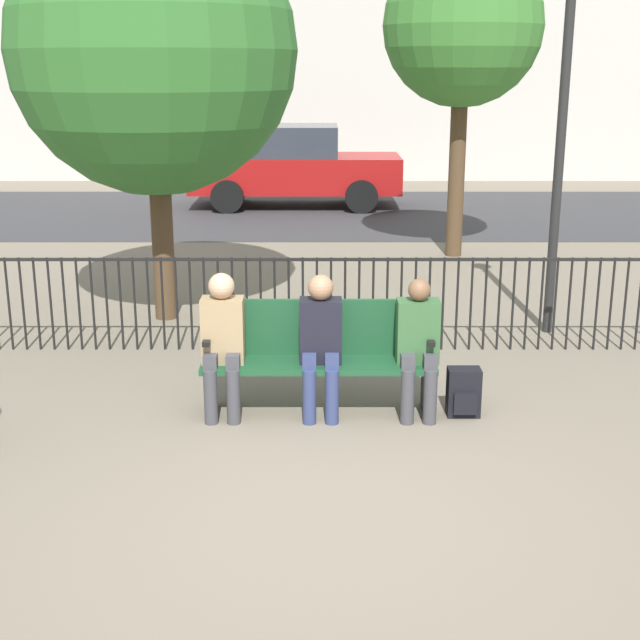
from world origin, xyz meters
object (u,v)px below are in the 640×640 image
tree_0 (464,27)px  lamp_post (566,90)px  seated_person_1 (322,339)px  park_bench (320,353)px  backpack (465,393)px  tree_1 (155,51)px  parked_car_0 (292,165)px  seated_person_2 (419,341)px  seated_person_0 (224,337)px

tree_0 → lamp_post: tree_0 is taller
seated_person_1 → park_bench: bearing=96.9°
park_bench → backpack: (1.19, -0.13, -0.30)m
tree_0 → tree_1: tree_0 is taller
seated_person_1 → parked_car_0: bearing=93.0°
seated_person_2 → backpack: (0.39, -0.00, -0.44)m
tree_1 → parked_car_0: 8.67m
lamp_post → park_bench: bearing=-137.4°
seated_person_1 → parked_car_0: (-0.59, 11.27, 0.18)m
seated_person_1 → lamp_post: 3.90m
seated_person_1 → backpack: 1.26m
tree_1 → lamp_post: 4.26m
seated_person_1 → parked_car_0: parked_car_0 is taller
backpack → parked_car_0: 11.43m
park_bench → parked_car_0: size_ratio=0.45×
park_bench → tree_0: size_ratio=0.43×
seated_person_0 → seated_person_2: bearing=-0.1°
tree_1 → seated_person_1: bearing=-59.1°
park_bench → tree_0: (2.03, 6.28, 2.79)m
park_bench → tree_1: tree_1 is taller
park_bench → backpack: bearing=-6.5°
park_bench → lamp_post: (2.47, 2.27, 2.03)m
backpack → tree_0: 7.17m
lamp_post → parked_car_0: lamp_post is taller
parked_car_0 → seated_person_2: bearing=-83.0°
park_bench → tree_0: bearing=72.1°
parked_car_0 → backpack: bearing=-81.1°
seated_person_2 → lamp_post: 3.48m
seated_person_0 → lamp_post: (3.24, 2.40, 1.86)m
tree_0 → tree_1: (-3.77, -3.47, -0.37)m
seated_person_1 → backpack: size_ratio=2.93×
seated_person_0 → tree_0: 7.47m
tree_1 → backpack: bearing=-45.2°
seated_person_0 → seated_person_1: size_ratio=1.01×
seated_person_2 → tree_1: (-2.54, 2.94, 2.28)m
seated_person_1 → tree_0: size_ratio=0.26×
seated_person_1 → seated_person_2: 0.78m
tree_1 → parked_car_0: tree_1 is taller
park_bench → lamp_post: 3.92m
seated_person_1 → tree_0: 7.21m
seated_person_1 → seated_person_2: seated_person_1 is taller
backpack → lamp_post: 3.58m
tree_1 → parked_car_0: (1.16, 8.33, -2.07)m
seated_person_0 → parked_car_0: bearing=89.0°
seated_person_1 → seated_person_2: bearing=-0.1°
tree_0 → seated_person_2: bearing=-100.9°
parked_car_0 → park_bench: bearing=-87.0°
backpack → seated_person_2: bearing=179.8°
backpack → seated_person_0: bearing=179.9°
seated_person_0 → lamp_post: bearing=36.5°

